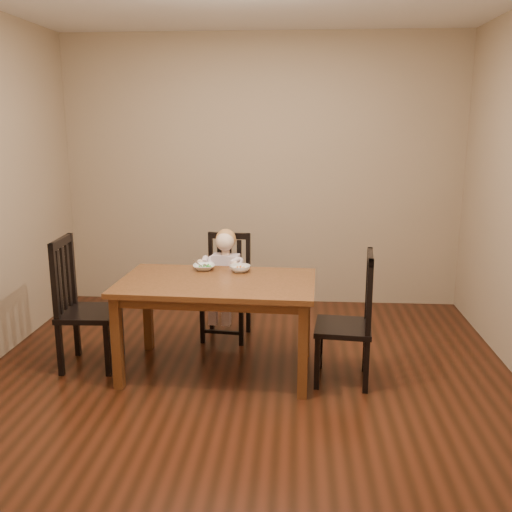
# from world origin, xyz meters

# --- Properties ---
(room) EXTENTS (4.01, 4.01, 2.71)m
(room) POSITION_xyz_m (0.00, 0.00, 1.35)
(room) COLOR #3C190C
(room) RESTS_ON ground
(dining_table) EXTENTS (1.47, 0.92, 0.72)m
(dining_table) POSITION_xyz_m (-0.22, 0.22, 0.63)
(dining_table) COLOR #472910
(dining_table) RESTS_ON room
(chair_child) EXTENTS (0.43, 0.41, 0.91)m
(chair_child) POSITION_xyz_m (-0.24, 0.96, 0.43)
(chair_child) COLOR black
(chair_child) RESTS_ON room
(chair_left) EXTENTS (0.43, 0.45, 1.01)m
(chair_left) POSITION_xyz_m (-1.26, 0.25, 0.48)
(chair_left) COLOR black
(chair_left) RESTS_ON room
(chair_right) EXTENTS (0.44, 0.45, 0.96)m
(chair_right) POSITION_xyz_m (0.75, 0.12, 0.46)
(chair_right) COLOR black
(chair_right) RESTS_ON room
(toddler) EXTENTS (0.34, 0.41, 0.52)m
(toddler) POSITION_xyz_m (-0.25, 0.91, 0.57)
(toddler) COLOR silver
(toddler) RESTS_ON chair_child
(bowl_peas) EXTENTS (0.19, 0.19, 0.04)m
(bowl_peas) POSITION_xyz_m (-0.36, 0.51, 0.74)
(bowl_peas) COLOR silver
(bowl_peas) RESTS_ON dining_table
(bowl_veg) EXTENTS (0.21, 0.21, 0.05)m
(bowl_veg) POSITION_xyz_m (-0.08, 0.47, 0.74)
(bowl_veg) COLOR silver
(bowl_veg) RESTS_ON dining_table
(fork) EXTENTS (0.10, 0.09, 0.05)m
(fork) POSITION_xyz_m (-0.41, 0.49, 0.76)
(fork) COLOR silver
(fork) RESTS_ON bowl_peas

